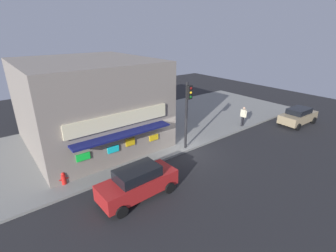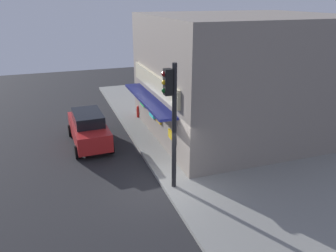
{
  "view_description": "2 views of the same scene",
  "coord_description": "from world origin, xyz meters",
  "views": [
    {
      "loc": [
        -11.08,
        -11.9,
        8.48
      ],
      "look_at": [
        -0.76,
        1.24,
        1.9
      ],
      "focal_mm": 26.33,
      "sensor_mm": 36.0,
      "label": 1
    },
    {
      "loc": [
        11.45,
        -3.76,
        7.32
      ],
      "look_at": [
        -1.81,
        0.89,
        1.95
      ],
      "focal_mm": 36.33,
      "sensor_mm": 36.0,
      "label": 2
    }
  ],
  "objects": [
    {
      "name": "parked_car_red",
      "position": [
        -5.5,
        -2.2,
        0.89
      ],
      "size": [
        4.36,
        1.99,
        1.75
      ],
      "color": "#AD1E1E",
      "rests_on": "ground_plane"
    },
    {
      "name": "ground_plane",
      "position": [
        0.0,
        0.0,
        0.0
      ],
      "size": [
        50.47,
        50.47,
        0.0
      ],
      "primitive_type": "plane",
      "color": "#232326"
    },
    {
      "name": "corner_building",
      "position": [
        -4.6,
        6.18,
        3.31
      ],
      "size": [
        9.1,
        10.83,
        6.3
      ],
      "color": "gray",
      "rests_on": "sidewalk"
    },
    {
      "name": "fire_hydrant",
      "position": [
        -8.37,
        1.24,
        0.53
      ],
      "size": [
        0.51,
        0.27,
        0.77
      ],
      "color": "red",
      "rests_on": "sidewalk"
    },
    {
      "name": "traffic_light",
      "position": [
        0.26,
        0.31,
        3.35
      ],
      "size": [
        0.32,
        0.58,
        4.98
      ],
      "color": "black",
      "rests_on": "sidewalk"
    },
    {
      "name": "trash_can",
      "position": [
        -2.47,
        2.01,
        0.6
      ],
      "size": [
        0.49,
        0.49,
        0.88
      ],
      "primitive_type": "cylinder",
      "color": "#2D2D2D",
      "rests_on": "sidewalk"
    },
    {
      "name": "sidewalk",
      "position": [
        0.0,
        5.56,
        0.08
      ],
      "size": [
        33.65,
        11.12,
        0.16
      ],
      "primitive_type": "cube",
      "color": "gray",
      "rests_on": "ground_plane"
    }
  ]
}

